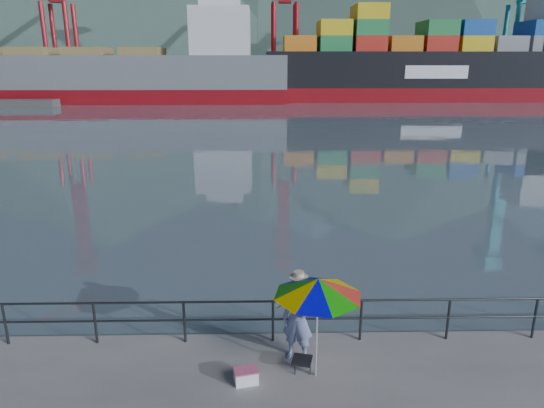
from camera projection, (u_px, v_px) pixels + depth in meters
The scene contains 12 objects.
harbor_water at pixel (259, 84), 134.09m from camera, with size 500.00×280.00×0.00m, color slate.
far_dock at pixel (307, 92), 98.82m from camera, with size 200.00×40.00×0.40m, color #514F4C.
guardrail at pixel (229, 321), 10.93m from camera, with size 22.00×0.06×1.03m.
port_cranes at pixel (431, 3), 86.09m from camera, with size 116.00×28.00×38.40m.
container_stacks at pixel (431, 77), 98.36m from camera, with size 58.00×5.40×7.80m.
fisherman at pixel (298, 319), 10.19m from camera, with size 0.69×0.45×1.88m, color navy.
beach_umbrella at pixel (318, 287), 9.33m from camera, with size 2.07×2.07×2.16m.
folding_stool at pixel (302, 364), 10.01m from camera, with size 0.48×0.48×0.26m.
cooler_bag at pixel (246, 377), 9.62m from camera, with size 0.46×0.30×0.26m, color white.
fishing_rod at pixel (289, 337), 11.26m from camera, with size 0.02×0.02×2.05m, color black.
bulk_carrier at pixel (121, 75), 76.68m from camera, with size 56.38×9.76×14.50m.
container_ship at pixel (438, 63), 80.14m from camera, with size 53.57×8.93×18.10m.
Camera 1 is at (0.77, -8.06, 6.16)m, focal length 32.00 mm.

